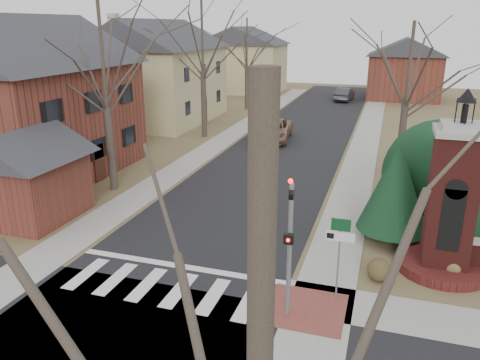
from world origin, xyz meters
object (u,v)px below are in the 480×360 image
at_px(brick_gate_monument, 449,214).
at_px(pickup_truck, 273,130).
at_px(sign_post, 339,243).
at_px(distant_car, 344,94).
at_px(traffic_signal_pole, 290,237).

height_order(brick_gate_monument, pickup_truck, brick_gate_monument).
height_order(sign_post, distant_car, sign_post).
bearing_deg(pickup_truck, distant_car, 75.90).
relative_size(traffic_signal_pole, sign_post, 1.64).
xyz_separation_m(traffic_signal_pole, sign_post, (1.29, 1.41, -0.64)).
bearing_deg(sign_post, traffic_signal_pole, -132.43).
bearing_deg(traffic_signal_pole, pickup_truck, 105.07).
bearing_deg(brick_gate_monument, traffic_signal_pole, -136.76).
xyz_separation_m(traffic_signal_pole, distant_car, (-2.70, 43.33, -1.83)).
bearing_deg(traffic_signal_pole, brick_gate_monument, 43.24).
bearing_deg(pickup_truck, traffic_signal_pole, -80.54).
bearing_deg(distant_car, traffic_signal_pole, 98.94).
xyz_separation_m(brick_gate_monument, distant_car, (-7.40, 38.91, -1.41)).
distance_m(traffic_signal_pole, distant_car, 43.45).
bearing_deg(sign_post, pickup_truck, 109.33).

